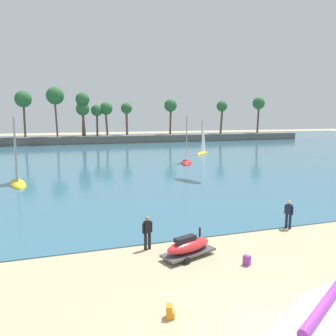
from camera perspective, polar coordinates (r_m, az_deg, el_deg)
name	(u,v)px	position (r m, az deg, el deg)	size (l,w,h in m)	color
ground_plane	(281,332)	(11.85, 18.64, -24.84)	(260.00, 260.00, 0.00)	tan
sea	(90,148)	(69.36, -13.10, 3.24)	(220.00, 105.93, 0.06)	#386B84
palm_headland	(79,129)	(82.00, -14.79, 6.41)	(114.96, 6.02, 12.95)	#605B54
folded_kite	(326,312)	(11.58, 25.13, -21.22)	(4.96, 4.47, 1.24)	white
watercraft_on_trailer	(188,247)	(15.97, 3.44, -13.13)	(2.78, 1.80, 1.28)	#4C4C51
person_rigging_by_gear	(147,232)	(16.72, -3.51, -10.73)	(0.54, 0.27, 1.67)	black
person_at_waterline	(289,214)	(20.85, 19.75, -7.27)	(0.32, 0.51, 1.67)	#141E33
backpack_near_kite	(247,261)	(15.69, 13.22, -15.00)	(0.37, 0.36, 0.44)	purple
backpack_by_trailer	(170,312)	(11.84, 0.30, -23.19)	(0.34, 0.35, 0.44)	orange
sailboat_near_shore	(202,151)	(58.00, 5.83, 2.96)	(3.86, 4.03, 6.23)	yellow
sailboat_mid_bay	(17,178)	(34.81, -24.15, -1.58)	(2.31, 4.87, 6.79)	yellow
sailboat_toward_headland	(186,159)	(46.29, 3.15, 1.60)	(3.22, 4.96, 6.94)	red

